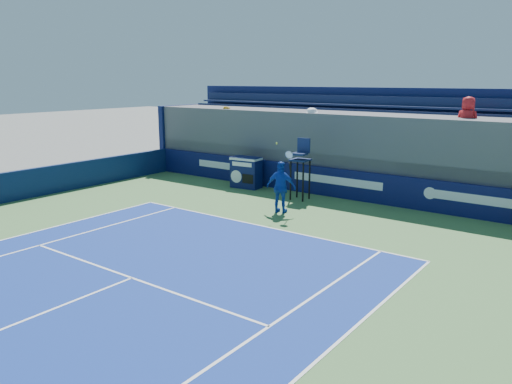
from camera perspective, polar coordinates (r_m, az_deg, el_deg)
The scene contains 5 objects.
back_hoarding at distance 20.72m, azimuth 9.28°, elevation 1.00°, with size 20.40×0.21×1.20m.
match_clock at distance 22.26m, azimuth -1.14°, elevation 2.35°, with size 1.39×0.85×1.40m.
umpire_chair at distance 20.02m, azimuth 5.14°, elevation 3.41°, with size 0.75×0.75×2.48m.
tennis_player at distance 18.02m, azimuth 2.89°, elevation 0.55°, with size 1.18×0.70×2.57m.
stadium_seating at distance 22.33m, azimuth 11.83°, elevation 4.96°, with size 21.00×4.05×4.40m.
Camera 1 is at (9.27, -0.96, 4.78)m, focal length 35.00 mm.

